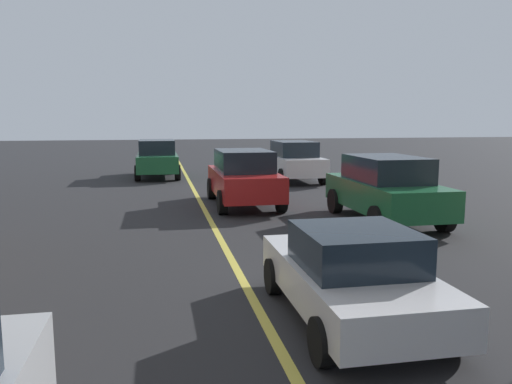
{
  "coord_description": "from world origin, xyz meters",
  "views": [
    {
      "loc": [
        6.78,
        1.48,
        2.93
      ],
      "look_at": [
        16.18,
        -0.38,
        1.53
      ],
      "focal_mm": 35.36,
      "sensor_mm": 36.0,
      "label": 1
    }
  ],
  "objects_px": {
    "car_green_parked_b": "(157,158)",
    "car_white_near": "(294,161)",
    "car_green_oncoming": "(386,188)",
    "car_red_far": "(244,177)",
    "car_white_parked_a": "(351,274)"
  },
  "relations": [
    {
      "from": "car_red_far",
      "to": "car_white_near",
      "type": "relative_size",
      "value": 1.0
    },
    {
      "from": "car_green_oncoming",
      "to": "car_green_parked_b",
      "type": "bearing_deg",
      "value": 26.73
    },
    {
      "from": "car_green_parked_b",
      "to": "car_white_near",
      "type": "relative_size",
      "value": 1.0
    },
    {
      "from": "car_red_far",
      "to": "car_green_parked_b",
      "type": "relative_size",
      "value": 1.0
    },
    {
      "from": "car_white_near",
      "to": "car_green_oncoming",
      "type": "bearing_deg",
      "value": 180.0
    },
    {
      "from": "car_green_parked_b",
      "to": "car_white_near",
      "type": "xyz_separation_m",
      "value": [
        -2.81,
        -6.35,
        0.0
      ]
    },
    {
      "from": "car_green_oncoming",
      "to": "car_white_parked_a",
      "type": "distance_m",
      "value": 7.53
    },
    {
      "from": "car_green_oncoming",
      "to": "car_green_parked_b",
      "type": "xyz_separation_m",
      "value": [
        12.62,
        6.35,
        0.0
      ]
    },
    {
      "from": "car_green_oncoming",
      "to": "car_white_near",
      "type": "distance_m",
      "value": 9.81
    },
    {
      "from": "car_white_near",
      "to": "car_green_parked_b",
      "type": "bearing_deg",
      "value": 66.18
    },
    {
      "from": "car_white_parked_a",
      "to": "car_green_parked_b",
      "type": "xyz_separation_m",
      "value": [
        19.19,
        2.69,
        0.27
      ]
    },
    {
      "from": "car_green_parked_b",
      "to": "car_white_near",
      "type": "height_order",
      "value": "same"
    },
    {
      "from": "car_green_oncoming",
      "to": "car_white_near",
      "type": "relative_size",
      "value": 1.0
    },
    {
      "from": "car_red_far",
      "to": "car_white_parked_a",
      "type": "distance_m",
      "value": 10.13
    },
    {
      "from": "car_white_parked_a",
      "to": "car_white_near",
      "type": "xyz_separation_m",
      "value": [
        16.39,
        -3.66,
        0.27
      ]
    }
  ]
}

